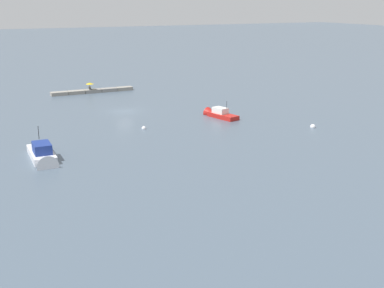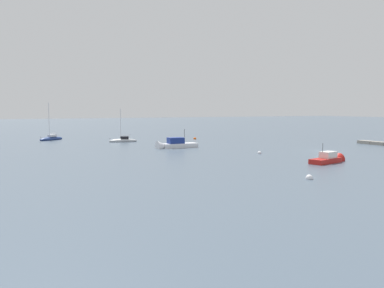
{
  "view_description": "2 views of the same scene",
  "coord_description": "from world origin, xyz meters",
  "views": [
    {
      "loc": [
        23.3,
        70.52,
        16.02
      ],
      "look_at": [
        3.05,
        29.38,
        2.83
      ],
      "focal_mm": 46.51,
      "sensor_mm": 36.0,
      "label": 1
    },
    {
      "loc": [
        -47.85,
        48.1,
        6.78
      ],
      "look_at": [
        2.58,
        22.34,
        1.81
      ],
      "focal_mm": 37.33,
      "sensor_mm": 36.0,
      "label": 2
    }
  ],
  "objects": [
    {
      "name": "mooring_buoy_near",
      "position": [
        31.64,
        6.76,
        0.12
      ],
      "size": [
        0.67,
        0.67,
        0.67
      ],
      "color": "#EA5914",
      "rests_on": "ground_plane"
    },
    {
      "name": "sailboat_navy_near",
      "position": [
        43.64,
        35.96,
        0.31
      ],
      "size": [
        5.16,
        6.13,
        8.47
      ],
      "rotation": [
        0.0,
        0.0,
        0.63
      ],
      "color": "navy",
      "rests_on": "ground_plane"
    },
    {
      "name": "motorboat_white_near",
      "position": [
        15.42,
        19.45,
        0.43
      ],
      "size": [
        2.45,
        7.38,
        4.11
      ],
      "rotation": [
        0.0,
        0.0,
        6.26
      ],
      "color": "silver",
      "rests_on": "ground_plane"
    },
    {
      "name": "sailboat_grey_mid",
      "position": [
        31.9,
        23.38,
        0.28
      ],
      "size": [
        2.7,
        5.98,
        7.15
      ],
      "rotation": [
        0.0,
        0.0,
        6.1
      ],
      "color": "#ADB2B7",
      "rests_on": "ground_plane"
    },
    {
      "name": "motorboat_red_mid",
      "position": [
        -10.95,
        9.57,
        0.34
      ],
      "size": [
        3.06,
        5.99,
        3.22
      ],
      "rotation": [
        0.0,
        0.0,
        3.38
      ],
      "color": "red",
      "rests_on": "ground_plane"
    },
    {
      "name": "mooring_buoy_mid",
      "position": [
        -19.03,
        20.61,
        0.12
      ],
      "size": [
        0.69,
        0.69,
        0.69
      ],
      "color": "white",
      "rests_on": "ground_plane"
    },
    {
      "name": "mooring_buoy_far",
      "position": [
        1.22,
        11.48,
        0.1
      ],
      "size": [
        0.57,
        0.57,
        0.57
      ],
      "color": "white",
      "rests_on": "ground_plane"
    },
    {
      "name": "ground_plane",
      "position": [
        0.0,
        0.0,
        0.0
      ],
      "size": [
        500.0,
        500.0,
        0.0
      ],
      "primitive_type": "plane",
      "color": "#475666"
    }
  ]
}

